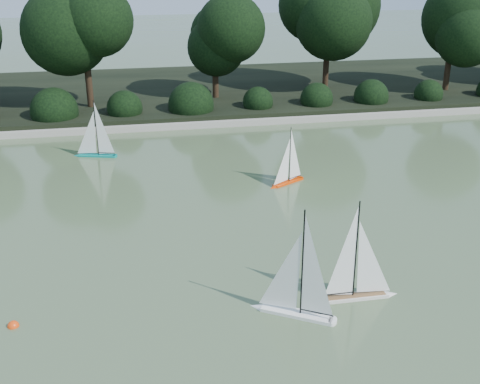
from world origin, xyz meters
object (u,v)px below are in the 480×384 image
Objects in this scene: sailboat_orange at (286,175)px; sailboat_teal at (93,147)px; sailboat_white_a at (291,297)px; sailboat_white_b at (363,282)px; race_buoy at (13,326)px.

sailboat_teal reaches higher than sailboat_orange.
sailboat_white_a is 1.30× the size of sailboat_orange.
sailboat_teal is at bearing 111.33° from sailboat_white_a.
sailboat_white_a is at bearing -169.38° from sailboat_white_b.
sailboat_white_a reaches higher than race_buoy.
race_buoy is at bearing 177.57° from sailboat_white_b.
sailboat_white_b reaches higher than sailboat_orange.
race_buoy is at bearing -96.85° from sailboat_teal.
sailboat_white_b is 1.23× the size of sailboat_orange.
sailboat_orange is 6.88m from race_buoy.
sailboat_white_a is 1.14× the size of sailboat_teal.
sailboat_white_b is 10.41× the size of race_buoy.
race_buoy is (-5.16, -4.55, -0.22)m from sailboat_orange.
sailboat_teal is at bearing 147.28° from sailboat_orange.
race_buoy is (-3.90, 0.44, -0.28)m from sailboat_white_a.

